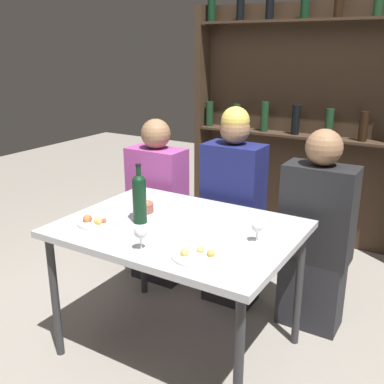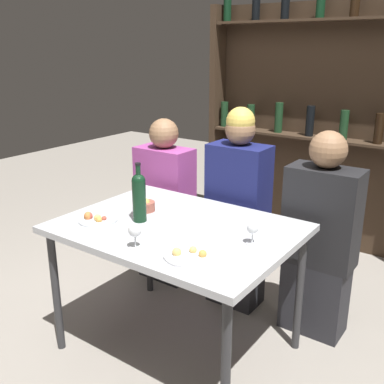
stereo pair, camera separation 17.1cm
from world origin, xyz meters
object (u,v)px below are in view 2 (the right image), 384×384
(food_plate_0, at_px, (96,219))
(food_plate_1, at_px, (190,255))
(seated_person_left, at_px, (165,206))
(snack_bowl, at_px, (145,206))
(seated_person_center, at_px, (238,214))
(wine_glass_0, at_px, (135,231))
(wine_glass_1, at_px, (253,229))
(seated_person_right, at_px, (319,242))
(wine_bottle, at_px, (139,195))

(food_plate_0, height_order, food_plate_1, food_plate_0)
(food_plate_1, bearing_deg, seated_person_left, 133.94)
(snack_bowl, bearing_deg, seated_person_center, 62.14)
(wine_glass_0, xyz_separation_m, wine_glass_1, (0.43, 0.36, -0.01))
(seated_person_center, height_order, seated_person_right, seated_person_center)
(food_plate_1, bearing_deg, wine_glass_1, 60.27)
(snack_bowl, height_order, seated_person_right, seated_person_right)
(wine_bottle, distance_m, seated_person_right, 1.08)
(wine_glass_0, height_order, wine_glass_1, wine_glass_0)
(snack_bowl, distance_m, seated_person_left, 0.68)
(food_plate_0, height_order, snack_bowl, snack_bowl)
(food_plate_1, bearing_deg, wine_bottle, 157.28)
(wine_glass_0, bearing_deg, seated_person_center, 89.97)
(wine_glass_0, distance_m, food_plate_0, 0.43)
(snack_bowl, bearing_deg, seated_person_right, 33.40)
(wine_glass_0, height_order, food_plate_0, wine_glass_0)
(wine_glass_0, relative_size, snack_bowl, 1.09)
(seated_person_right, bearing_deg, seated_person_left, 180.00)
(wine_glass_1, relative_size, food_plate_0, 0.51)
(snack_bowl, bearing_deg, food_plate_1, -31.16)
(snack_bowl, distance_m, seated_person_center, 0.65)
(food_plate_0, bearing_deg, seated_person_left, 102.99)
(wine_glass_1, relative_size, seated_person_left, 0.09)
(seated_person_center, bearing_deg, snack_bowl, -117.86)
(wine_glass_0, xyz_separation_m, seated_person_left, (-0.60, 0.97, -0.28))
(seated_person_center, bearing_deg, wine_bottle, -107.21)
(wine_glass_0, xyz_separation_m, snack_bowl, (-0.29, 0.41, -0.05))
(food_plate_0, distance_m, snack_bowl, 0.30)
(wine_glass_0, relative_size, food_plate_1, 0.51)
(wine_bottle, xyz_separation_m, seated_person_center, (0.22, 0.69, -0.27))
(wine_glass_1, relative_size, snack_bowl, 0.99)
(wine_glass_1, relative_size, seated_person_right, 0.09)
(food_plate_0, distance_m, seated_person_center, 0.94)
(wine_bottle, height_order, wine_glass_0, wine_bottle)
(wine_bottle, xyz_separation_m, food_plate_1, (0.48, -0.20, -0.14))
(food_plate_0, xyz_separation_m, snack_bowl, (0.11, 0.28, 0.02))
(wine_glass_0, height_order, food_plate_1, wine_glass_0)
(wine_glass_0, height_order, seated_person_center, seated_person_center)
(wine_bottle, bearing_deg, wine_glass_1, 7.80)
(snack_bowl, relative_size, seated_person_right, 0.09)
(snack_bowl, distance_m, seated_person_right, 1.03)
(seated_person_left, height_order, seated_person_center, seated_person_center)
(wine_bottle, distance_m, seated_person_left, 0.87)
(wine_glass_1, height_order, food_plate_0, wine_glass_1)
(wine_glass_1, height_order, seated_person_center, seated_person_center)
(wine_bottle, bearing_deg, seated_person_left, 119.03)
(wine_bottle, relative_size, seated_person_center, 0.25)
(wine_glass_0, bearing_deg, wine_glass_1, 40.22)
(seated_person_left, xyz_separation_m, seated_person_center, (0.60, -0.00, 0.07))
(wine_glass_0, height_order, seated_person_left, seated_person_left)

